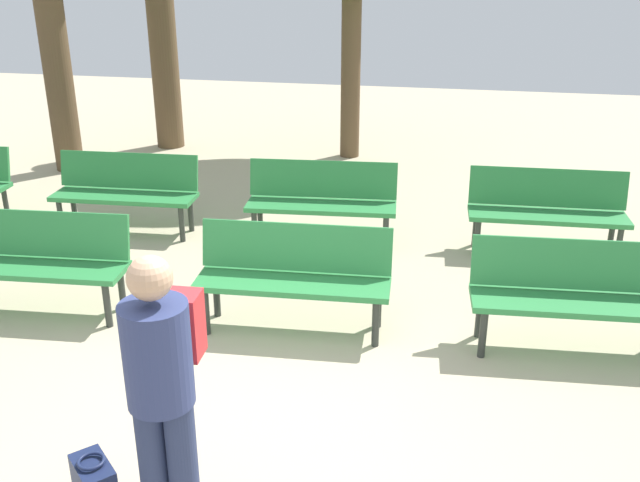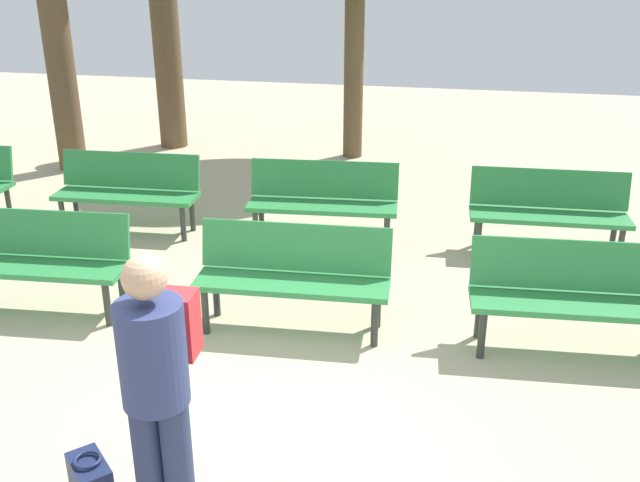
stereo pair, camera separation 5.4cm
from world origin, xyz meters
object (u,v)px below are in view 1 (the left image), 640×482
(tree_2, at_px, (164,57))
(bench_r1_c1, at_px, (126,188))
(bench_r1_c2, at_px, (322,198))
(bench_r1_c3, at_px, (547,207))
(bench_r0_c3, at_px, (575,291))
(visitor_with_backpack, at_px, (163,383))
(bench_r0_c1, at_px, (37,257))
(handbag, at_px, (94,481))
(bench_r0_c2, at_px, (294,272))

(tree_2, bearing_deg, bench_r1_c1, -74.27)
(bench_r1_c2, height_order, bench_r1_c3, same)
(bench_r0_c3, relative_size, bench_r1_c1, 1.00)
(visitor_with_backpack, bearing_deg, bench_r1_c1, -64.41)
(bench_r0_c1, bearing_deg, visitor_with_backpack, -50.39)
(bench_r1_c3, bearing_deg, handbag, -126.18)
(bench_r0_c1, relative_size, bench_r1_c2, 1.00)
(bench_r1_c3, bearing_deg, bench_r1_c2, -178.82)
(bench_r0_c1, distance_m, bench_r0_c3, 4.50)
(bench_r0_c2, bearing_deg, bench_r1_c3, 40.00)
(bench_r1_c1, xyz_separation_m, visitor_with_backpack, (2.26, -4.15, 0.43))
(handbag, bearing_deg, bench_r1_c3, 56.87)
(bench_r0_c2, distance_m, visitor_with_backpack, 2.40)
(bench_r0_c1, bearing_deg, bench_r0_c2, -0.87)
(bench_r0_c1, relative_size, bench_r0_c3, 1.00)
(bench_r0_c2, distance_m, tree_2, 6.51)
(tree_2, bearing_deg, bench_r0_c2, -58.14)
(bench_r0_c3, height_order, handbag, bench_r0_c3)
(bench_r0_c3, height_order, tree_2, tree_2)
(handbag, bearing_deg, bench_r0_c2, 74.11)
(bench_r0_c2, xyz_separation_m, bench_r1_c1, (-2.37, 1.80, 0.00))
(bench_r1_c1, height_order, visitor_with_backpack, visitor_with_backpack)
(bench_r1_c1, distance_m, handbag, 4.42)
(bench_r1_c3, relative_size, handbag, 4.56)
(visitor_with_backpack, bearing_deg, bench_r1_c2, -92.32)
(bench_r0_c3, distance_m, tree_2, 7.84)
(handbag, bearing_deg, visitor_with_backpack, -10.66)
(bench_r0_c2, bearing_deg, bench_r1_c1, 139.18)
(bench_r0_c2, distance_m, handbag, 2.37)
(bench_r1_c2, bearing_deg, bench_r0_c1, -140.63)
(bench_r1_c1, bearing_deg, bench_r1_c2, -0.44)
(bench_r1_c2, bearing_deg, tree_2, 127.27)
(bench_r0_c1, height_order, bench_r1_c3, same)
(bench_r0_c3, xyz_separation_m, bench_r1_c1, (-4.60, 1.70, 0.00))
(bench_r0_c2, xyz_separation_m, handbag, (-0.64, -2.26, -0.37))
(bench_r1_c2, bearing_deg, bench_r0_c3, -42.45)
(tree_2, xyz_separation_m, visitor_with_backpack, (3.30, -7.83, -0.49))
(visitor_with_backpack, bearing_deg, bench_r0_c1, -48.69)
(bench_r0_c2, bearing_deg, tree_2, 118.24)
(bench_r1_c3, distance_m, tree_2, 6.60)
(handbag, bearing_deg, bench_r0_c1, 127.49)
(bench_r1_c2, relative_size, visitor_with_backpack, 0.99)
(tree_2, bearing_deg, visitor_with_backpack, -67.17)
(visitor_with_backpack, height_order, handbag, visitor_with_backpack)
(bench_r1_c3, height_order, visitor_with_backpack, visitor_with_backpack)
(bench_r0_c2, height_order, handbag, bench_r0_c2)
(bench_r1_c2, distance_m, tree_2, 4.90)
(visitor_with_backpack, xyz_separation_m, handbag, (-0.54, 0.10, -0.80))
(bench_r0_c3, distance_m, bench_r1_c3, 1.99)
(bench_r1_c2, xyz_separation_m, tree_2, (-3.25, 3.56, 0.92))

